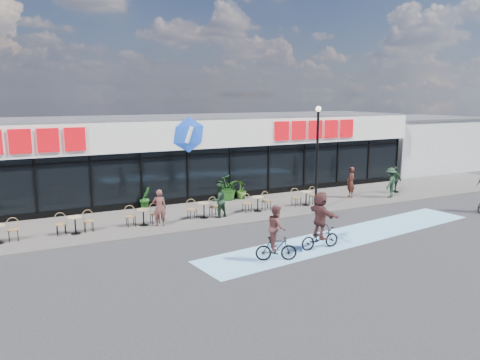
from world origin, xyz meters
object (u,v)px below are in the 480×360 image
object	(u,v)px
cyclist_a	(320,223)
potted_plant_mid	(227,188)
pedestrian_a	(351,182)
patron_left	(159,208)
lamp_post	(317,150)
pedestrian_b	(395,179)
potted_plant_right	(241,189)
patron_right	(219,200)
pedestrian_c	(391,183)
potted_plant_left	(145,198)

from	to	relation	value
cyclist_a	potted_plant_mid	bearing A→B (deg)	88.63
potted_plant_mid	cyclist_a	distance (m)	8.90
pedestrian_a	patron_left	bearing A→B (deg)	-74.13
lamp_post	pedestrian_b	xyz separation A→B (m)	(6.94, 1.69, -2.31)
potted_plant_right	cyclist_a	distance (m)	8.90
pedestrian_b	cyclist_a	distance (m)	11.80
potted_plant_right	patron_right	world-z (taller)	patron_right
patron_left	pedestrian_a	distance (m)	11.46
pedestrian_b	pedestrian_a	bearing A→B (deg)	86.86
patron_left	pedestrian_c	size ratio (longest dim) A/B	0.98
lamp_post	cyclist_a	distance (m)	5.91
lamp_post	potted_plant_right	distance (m)	5.37
lamp_post	patron_left	bearing A→B (deg)	173.14
lamp_post	pedestrian_b	bearing A→B (deg)	13.69
patron_left	pedestrian_c	bearing A→B (deg)	-158.08
pedestrian_a	cyclist_a	bearing A→B (deg)	-35.14
lamp_post	potted_plant_right	xyz separation A→B (m)	(-2.03, 4.26, -2.56)
potted_plant_left	potted_plant_mid	bearing A→B (deg)	-0.14
patron_left	potted_plant_mid	bearing A→B (deg)	-122.86
potted_plant_mid	pedestrian_c	world-z (taller)	pedestrian_c
lamp_post	patron_left	distance (m)	8.12
lamp_post	potted_plant_right	bearing A→B (deg)	115.52
potted_plant_left	potted_plant_right	bearing A→B (deg)	-0.81
lamp_post	potted_plant_mid	size ratio (longest dim) A/B	3.87
lamp_post	cyclist_a	bearing A→B (deg)	-123.81
potted_plant_left	patron_right	world-z (taller)	patron_right
potted_plant_right	pedestrian_c	xyz separation A→B (m)	(7.76, -3.43, 0.32)
potted_plant_mid	patron_right	xyz separation A→B (m)	(-1.93, -3.19, 0.15)
patron_right	pedestrian_b	size ratio (longest dim) A/B	1.04
potted_plant_left	potted_plant_right	xyz separation A→B (m)	(5.44, -0.08, -0.03)
pedestrian_b	patron_right	bearing A→B (deg)	91.74
potted_plant_right	patron_right	distance (m)	4.17
potted_plant_left	pedestrian_c	bearing A→B (deg)	-14.88
pedestrian_a	pedestrian_c	xyz separation A→B (m)	(2.04, -0.99, -0.03)
potted_plant_left	pedestrian_b	world-z (taller)	pedestrian_b
lamp_post	potted_plant_left	distance (m)	9.00
cyclist_a	pedestrian_b	bearing A→B (deg)	32.05
pedestrian_a	cyclist_a	distance (m)	9.29
lamp_post	potted_plant_left	bearing A→B (deg)	149.89
pedestrian_c	potted_plant_mid	bearing A→B (deg)	-52.67
patron_left	patron_right	distance (m)	2.96
potted_plant_right	pedestrian_b	world-z (taller)	pedestrian_b
potted_plant_mid	pedestrian_a	world-z (taller)	pedestrian_a
lamp_post	pedestrian_b	world-z (taller)	lamp_post
patron_left	lamp_post	bearing A→B (deg)	-164.49
potted_plant_left	pedestrian_a	distance (m)	11.45
lamp_post	cyclist_a	world-z (taller)	lamp_post
potted_plant_mid	pedestrian_c	bearing A→B (deg)	-22.19
potted_plant_left	patron_right	distance (m)	4.19
potted_plant_right	potted_plant_left	bearing A→B (deg)	179.19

